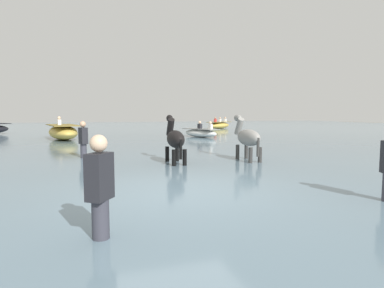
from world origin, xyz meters
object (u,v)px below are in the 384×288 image
at_px(horse_lead_grey, 247,139).
at_px(person_wading_mid, 83,144).
at_px(boat_distant_east, 201,133).
at_px(person_wading_close, 100,201).
at_px(boat_distant_west, 63,132).
at_px(boat_mid_outer, 219,125).
at_px(horse_trailing_black, 175,140).

height_order(horse_lead_grey, person_wading_mid, horse_lead_grey).
distance_m(boat_distant_east, person_wading_close, 16.86).
bearing_deg(person_wading_close, boat_distant_west, 94.41).
xyz_separation_m(person_wading_mid, person_wading_close, (0.16, -7.45, 0.00)).
height_order(boat_distant_east, boat_mid_outer, boat_mid_outer).
bearing_deg(boat_distant_west, boat_mid_outer, 35.50).
distance_m(boat_distant_west, boat_mid_outer, 17.11).
distance_m(boat_distant_west, person_wading_mid, 8.74).
xyz_separation_m(boat_distant_west, person_wading_close, (1.24, -16.13, 0.03)).
bearing_deg(boat_distant_east, person_wading_mid, -131.33).
height_order(horse_trailing_black, person_wading_close, horse_trailing_black).
relative_size(horse_trailing_black, boat_distant_east, 0.62).
distance_m(boat_distant_west, person_wading_close, 16.17).
distance_m(horse_trailing_black, boat_distant_west, 11.32).
distance_m(horse_trailing_black, boat_mid_outer, 23.08).
height_order(boat_distant_west, person_wading_close, boat_distant_west).
distance_m(horse_lead_grey, boat_mid_outer, 22.32).
relative_size(horse_trailing_black, person_wading_mid, 1.13).
distance_m(boat_mid_outer, person_wading_mid, 22.61).
bearing_deg(boat_mid_outer, horse_trailing_black, -116.48).
height_order(horse_trailing_black, person_wading_mid, horse_trailing_black).
height_order(horse_lead_grey, boat_mid_outer, horse_lead_grey).
xyz_separation_m(horse_trailing_black, boat_mid_outer, (10.29, 20.66, -0.32)).
height_order(boat_distant_east, person_wading_close, person_wading_close).
height_order(horse_lead_grey, boat_distant_east, horse_lead_grey).
distance_m(horse_lead_grey, horse_trailing_black, 2.30).
xyz_separation_m(horse_trailing_black, person_wading_close, (-2.40, -5.41, -0.22)).
xyz_separation_m(horse_trailing_black, person_wading_mid, (-2.56, 2.05, -0.22)).
xyz_separation_m(horse_trailing_black, boat_distant_west, (-3.64, 10.72, -0.25)).
height_order(boat_distant_west, person_wading_mid, boat_distant_west).
relative_size(horse_trailing_black, boat_mid_outer, 0.54).
bearing_deg(horse_trailing_black, boat_distant_east, 66.06).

